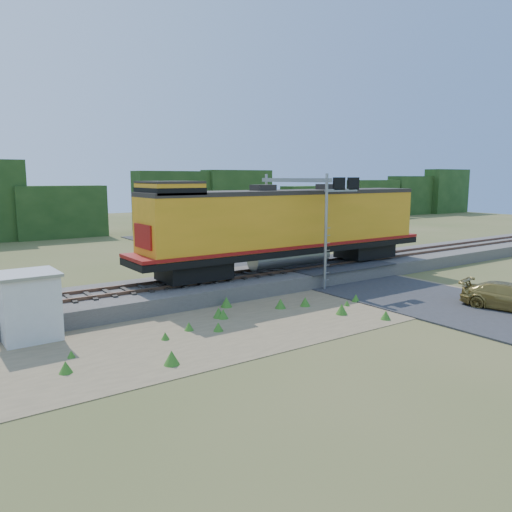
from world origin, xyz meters
TOP-DOWN VIEW (x-y plane):
  - ground at (0.00, 0.00)m, footprint 140.00×140.00m
  - ballast at (0.00, 6.00)m, footprint 70.00×5.00m
  - rails at (0.00, 6.00)m, footprint 70.00×1.54m
  - dirt_shoulder at (-2.00, 0.50)m, footprint 26.00×8.00m
  - road at (7.00, 0.74)m, footprint 7.00×66.00m
  - tree_line_north at (0.00, 38.00)m, footprint 130.00×3.00m
  - weed_clumps at (-3.50, 0.10)m, footprint 15.00×6.20m
  - locomotive at (3.59, 6.00)m, footprint 19.87×3.03m
  - shed at (-11.19, 3.39)m, footprint 2.28×2.28m
  - signal_gantry at (4.48, 5.36)m, footprint 2.57×6.20m
  - car at (8.40, -5.12)m, footprint 2.82×4.76m

SIDE VIEW (x-z plane):
  - ground at x=0.00m, z-range 0.00..0.00m
  - weed_clumps at x=-3.50m, z-range -0.28..0.28m
  - dirt_shoulder at x=-2.00m, z-range 0.00..0.03m
  - road at x=7.00m, z-range -0.34..0.52m
  - ballast at x=0.00m, z-range 0.00..0.80m
  - car at x=8.40m, z-range 0.00..1.29m
  - rails at x=0.00m, z-range 0.80..0.96m
  - shed at x=-11.19m, z-range 0.02..2.68m
  - tree_line_north at x=0.00m, z-range -0.18..6.32m
  - locomotive at x=3.59m, z-range 0.93..6.05m
  - signal_gantry at x=4.48m, z-range 1.66..8.14m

